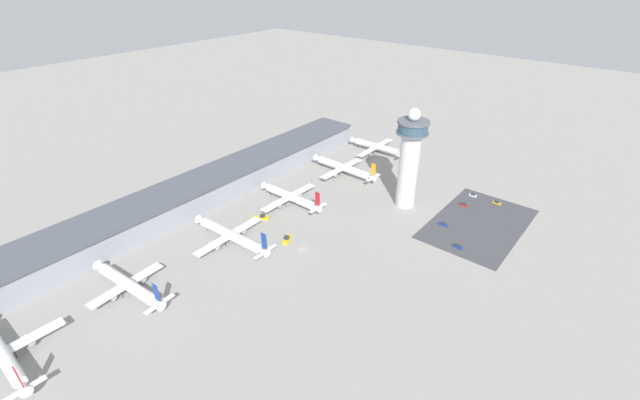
{
  "coord_description": "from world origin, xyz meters",
  "views": [
    {
      "loc": [
        -116.58,
        -105.35,
        114.47
      ],
      "look_at": [
        23.65,
        9.14,
        12.13
      ],
      "focal_mm": 24.0,
      "sensor_mm": 36.0,
      "label": 1
    }
  ],
  "objects_px": {
    "airplane_gate_charlie": "(230,235)",
    "car_green_van": "(497,203)",
    "car_white_wagon": "(443,224)",
    "control_tower": "(410,158)",
    "car_red_hatchback": "(458,246)",
    "airplane_gate_bravo": "(127,284)",
    "service_truck_catering": "(261,218)",
    "airplane_gate_alpha": "(2,353)",
    "car_yellow_taxi": "(473,195)",
    "airplane_gate_echo": "(343,168)",
    "car_navy_sedan": "(463,204)",
    "airplane_gate_delta": "(290,197)",
    "service_truck_fuel": "(287,239)",
    "airplane_gate_foxtrot": "(377,147)"
  },
  "relations": [
    {
      "from": "airplane_gate_echo",
      "to": "car_green_van",
      "type": "xyz_separation_m",
      "value": [
        23.95,
        -84.79,
        -4.2
      ]
    },
    {
      "from": "airplane_gate_echo",
      "to": "car_navy_sedan",
      "type": "distance_m",
      "value": 72.5
    },
    {
      "from": "airplane_gate_bravo",
      "to": "airplane_gate_charlie",
      "type": "xyz_separation_m",
      "value": [
        47.73,
        -4.61,
        -0.23
      ]
    },
    {
      "from": "airplane_gate_bravo",
      "to": "airplane_gate_foxtrot",
      "type": "bearing_deg",
      "value": 0.17
    },
    {
      "from": "service_truck_catering",
      "to": "airplane_gate_alpha",
      "type": "bearing_deg",
      "value": 179.89
    },
    {
      "from": "airplane_gate_delta",
      "to": "airplane_gate_foxtrot",
      "type": "xyz_separation_m",
      "value": [
        87.6,
        1.85,
        -0.0
      ]
    },
    {
      "from": "airplane_gate_charlie",
      "to": "car_navy_sedan",
      "type": "bearing_deg",
      "value": -34.39
    },
    {
      "from": "airplane_gate_bravo",
      "to": "car_green_van",
      "type": "height_order",
      "value": "airplane_gate_bravo"
    },
    {
      "from": "control_tower",
      "to": "airplane_gate_delta",
      "type": "bearing_deg",
      "value": 129.02
    },
    {
      "from": "airplane_gate_charlie",
      "to": "car_white_wagon",
      "type": "xyz_separation_m",
      "value": [
        76.02,
        -69.3,
        -3.67
      ]
    },
    {
      "from": "control_tower",
      "to": "car_white_wagon",
      "type": "height_order",
      "value": "control_tower"
    },
    {
      "from": "airplane_gate_delta",
      "to": "airplane_gate_alpha",
      "type": "bearing_deg",
      "value": 179.55
    },
    {
      "from": "airplane_gate_bravo",
      "to": "car_yellow_taxi",
      "type": "xyz_separation_m",
      "value": [
        161.81,
        -73.71,
        -3.83
      ]
    },
    {
      "from": "car_green_van",
      "to": "car_white_wagon",
      "type": "height_order",
      "value": "car_white_wagon"
    },
    {
      "from": "airplane_gate_alpha",
      "to": "airplane_gate_delta",
      "type": "height_order",
      "value": "airplane_gate_delta"
    },
    {
      "from": "airplane_gate_echo",
      "to": "airplane_gate_foxtrot",
      "type": "height_order",
      "value": "airplane_gate_echo"
    },
    {
      "from": "airplane_gate_charlie",
      "to": "airplane_gate_foxtrot",
      "type": "height_order",
      "value": "airplane_gate_charlie"
    },
    {
      "from": "car_green_van",
      "to": "airplane_gate_charlie",
      "type": "bearing_deg",
      "value": 144.23
    },
    {
      "from": "control_tower",
      "to": "car_red_hatchback",
      "type": "distance_m",
      "value": 50.59
    },
    {
      "from": "service_truck_catering",
      "to": "airplane_gate_charlie",
      "type": "bearing_deg",
      "value": -169.94
    },
    {
      "from": "car_navy_sedan",
      "to": "control_tower",
      "type": "bearing_deg",
      "value": 126.97
    },
    {
      "from": "airplane_gate_bravo",
      "to": "car_navy_sedan",
      "type": "xyz_separation_m",
      "value": [
        148.6,
        -73.66,
        -3.86
      ]
    },
    {
      "from": "car_white_wagon",
      "to": "airplane_gate_charlie",
      "type": "bearing_deg",
      "value": 137.65
    },
    {
      "from": "airplane_gate_echo",
      "to": "car_navy_sedan",
      "type": "bearing_deg",
      "value": -81.52
    },
    {
      "from": "control_tower",
      "to": "car_white_wagon",
      "type": "relative_size",
      "value": 11.62
    },
    {
      "from": "airplane_gate_foxtrot",
      "to": "car_green_van",
      "type": "height_order",
      "value": "airplane_gate_foxtrot"
    },
    {
      "from": "airplane_gate_foxtrot",
      "to": "car_red_hatchback",
      "type": "relative_size",
      "value": 9.38
    },
    {
      "from": "airplane_gate_charlie",
      "to": "car_white_wagon",
      "type": "height_order",
      "value": "airplane_gate_charlie"
    },
    {
      "from": "airplane_gate_alpha",
      "to": "airplane_gate_echo",
      "type": "relative_size",
      "value": 0.94
    },
    {
      "from": "car_green_van",
      "to": "car_red_hatchback",
      "type": "xyz_separation_m",
      "value": [
        -51.33,
        -0.37,
        0.01
      ]
    },
    {
      "from": "control_tower",
      "to": "airplane_gate_alpha",
      "type": "xyz_separation_m",
      "value": [
        -172.92,
        48.54,
        -22.62
      ]
    },
    {
      "from": "airplane_gate_delta",
      "to": "car_navy_sedan",
      "type": "bearing_deg",
      "value": -51.67
    },
    {
      "from": "airplane_gate_echo",
      "to": "airplane_gate_foxtrot",
      "type": "bearing_deg",
      "value": 3.61
    },
    {
      "from": "control_tower",
      "to": "service_truck_catering",
      "type": "distance_m",
      "value": 80.65
    },
    {
      "from": "car_navy_sedan",
      "to": "car_green_van",
      "type": "distance_m",
      "value": 18.73
    },
    {
      "from": "airplane_gate_echo",
      "to": "car_red_hatchback",
      "type": "height_order",
      "value": "airplane_gate_echo"
    },
    {
      "from": "airplane_gate_bravo",
      "to": "car_green_van",
      "type": "relative_size",
      "value": 9.25
    },
    {
      "from": "airplane_gate_alpha",
      "to": "car_navy_sedan",
      "type": "bearing_deg",
      "value": -20.95
    },
    {
      "from": "airplane_gate_charlie",
      "to": "service_truck_catering",
      "type": "distance_m",
      "value": 23.79
    },
    {
      "from": "car_navy_sedan",
      "to": "airplane_gate_bravo",
      "type": "bearing_deg",
      "value": 153.63
    },
    {
      "from": "control_tower",
      "to": "service_truck_fuel",
      "type": "relative_size",
      "value": 7.81
    },
    {
      "from": "car_green_van",
      "to": "car_yellow_taxi",
      "type": "height_order",
      "value": "car_yellow_taxi"
    },
    {
      "from": "airplane_gate_foxtrot",
      "to": "car_yellow_taxi",
      "type": "height_order",
      "value": "airplane_gate_foxtrot"
    },
    {
      "from": "airplane_gate_alpha",
      "to": "airplane_gate_echo",
      "type": "distance_m",
      "value": 180.96
    },
    {
      "from": "airplane_gate_charlie",
      "to": "car_green_van",
      "type": "relative_size",
      "value": 10.14
    },
    {
      "from": "car_white_wagon",
      "to": "car_navy_sedan",
      "type": "bearing_deg",
      "value": 0.57
    },
    {
      "from": "airplane_gate_echo",
      "to": "car_yellow_taxi",
      "type": "height_order",
      "value": "airplane_gate_echo"
    },
    {
      "from": "airplane_gate_bravo",
      "to": "airplane_gate_foxtrot",
      "type": "distance_m",
      "value": 179.01
    },
    {
      "from": "service_truck_fuel",
      "to": "car_green_van",
      "type": "bearing_deg",
      "value": -33.15
    },
    {
      "from": "car_white_wagon",
      "to": "airplane_gate_echo",
      "type": "bearing_deg",
      "value": 78.83
    }
  ]
}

